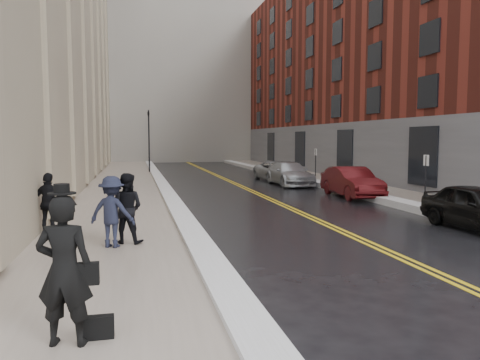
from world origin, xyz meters
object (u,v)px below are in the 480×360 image
car_maroon (352,182)px  car_silver_near (289,174)px  pedestrian_main (64,270)px  pedestrian_c (49,203)px  car_black (480,207)px  pedestrian_a (126,208)px  car_silver_far (278,171)px  pedestrian_b (112,212)px

car_maroon → car_silver_near: 6.49m
pedestrian_main → pedestrian_c: bearing=-68.1°
car_maroon → pedestrian_c: (-12.84, -6.99, 0.29)m
car_black → pedestrian_a: 10.83m
pedestrian_a → pedestrian_c: size_ratio=1.04×
car_maroon → car_silver_far: car_maroon is taller
car_black → pedestrian_main: (-11.52, -6.16, 0.44)m
car_black → pedestrian_b: size_ratio=2.37×
car_silver_near → pedestrian_main: bearing=-116.1°
car_maroon → pedestrian_c: 14.62m
car_black → car_silver_far: bearing=92.9°
car_black → car_maroon: (-0.16, 8.61, 0.02)m
pedestrian_a → pedestrian_main: bearing=103.9°
pedestrian_c → car_silver_far: bearing=-106.7°
car_silver_far → pedestrian_c: (-11.97, -16.40, 0.36)m
car_maroon → pedestrian_main: size_ratio=2.24×
pedestrian_main → pedestrian_a: 6.14m
pedestrian_a → car_silver_far: bearing=-98.0°
car_silver_far → pedestrian_a: size_ratio=2.62×
pedestrian_b → car_silver_near: bearing=-100.8°
pedestrian_main → pedestrian_b: 5.72m
car_silver_near → pedestrian_a: pedestrian_a is taller
pedestrian_a → car_maroon: bearing=-120.5°
car_silver_far → pedestrian_main: bearing=-116.8°
car_black → pedestrian_b: 11.18m
pedestrian_a → pedestrian_b: (-0.35, -0.39, -0.02)m
car_black → pedestrian_c: bearing=172.5°
pedestrian_c → car_silver_near: bearing=-111.9°
car_silver_far → pedestrian_a: 20.56m
pedestrian_c → pedestrian_main: bearing=120.2°
car_maroon → pedestrian_a: 13.74m
car_maroon → pedestrian_b: bearing=-138.5°
car_silver_near → pedestrian_c: size_ratio=2.80×
pedestrian_main → car_black: bearing=-140.7°
pedestrian_b → car_maroon: bearing=-118.6°
pedestrian_main → pedestrian_a: bearing=-85.4°
car_black → car_silver_far: car_black is taller
car_maroon → pedestrian_a: bearing=-138.8°
car_black → pedestrian_main: pedestrian_main is taller
car_black → car_maroon: size_ratio=0.94×
pedestrian_a → car_silver_near: bearing=-102.1°
car_silver_near → pedestrian_c: bearing=-131.5°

